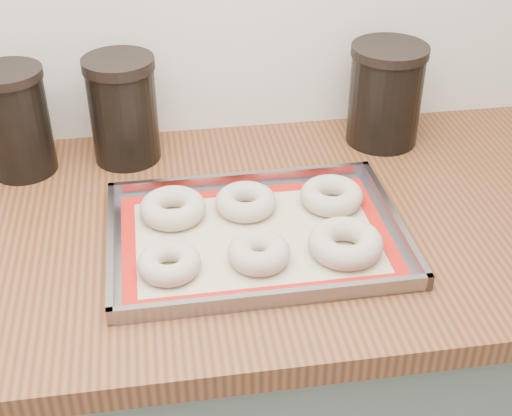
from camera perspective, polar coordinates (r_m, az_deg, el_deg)
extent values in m
cube|color=slate|center=(1.50, -0.66, -15.73)|extent=(3.00, 0.65, 0.86)
cube|color=brown|center=(1.19, -0.80, -1.55)|extent=(3.06, 0.68, 0.04)
cube|color=gray|center=(1.13, 0.00, -2.45)|extent=(0.46, 0.33, 0.00)
cube|color=gray|center=(1.25, -1.17, 2.31)|extent=(0.46, 0.01, 0.02)
cube|color=gray|center=(1.00, 1.48, -7.26)|extent=(0.46, 0.01, 0.02)
cube|color=gray|center=(1.11, -11.53, -2.98)|extent=(0.01, 0.33, 0.02)
cube|color=gray|center=(1.17, 10.94, -0.87)|extent=(0.01, 0.33, 0.02)
cube|color=#C6B793|center=(1.13, 0.00, -2.34)|extent=(0.42, 0.29, 0.00)
cube|color=red|center=(1.23, -0.99, 1.35)|extent=(0.42, 0.02, 0.00)
cube|color=red|center=(1.02, 1.21, -6.67)|extent=(0.42, 0.02, 0.00)
cube|color=red|center=(1.12, -10.15, -3.21)|extent=(0.02, 0.25, 0.00)
cube|color=red|center=(1.17, 9.69, -1.33)|extent=(0.02, 0.25, 0.00)
torus|color=#C3B097|center=(1.05, -6.96, -4.40)|extent=(0.11, 0.11, 0.03)
torus|color=#C3B097|center=(1.06, 0.24, -3.59)|extent=(0.10, 0.10, 0.04)
torus|color=#C3B097|center=(1.09, 7.18, -2.80)|extent=(0.12, 0.12, 0.04)
torus|color=#C3B097|center=(1.17, -6.67, 0.00)|extent=(0.14, 0.14, 0.04)
torus|color=#C3B097|center=(1.18, -0.83, 0.51)|extent=(0.13, 0.13, 0.03)
torus|color=#C3B097|center=(1.20, 6.07, 1.00)|extent=(0.13, 0.13, 0.04)
cylinder|color=black|center=(1.33, -18.59, 6.25)|extent=(0.12, 0.12, 0.18)
cylinder|color=black|center=(1.29, -19.38, 10.08)|extent=(0.12, 0.12, 0.02)
cylinder|color=black|center=(1.33, -10.53, 7.35)|extent=(0.12, 0.12, 0.18)
cylinder|color=black|center=(1.29, -10.99, 11.27)|extent=(0.13, 0.13, 0.02)
cylinder|color=black|center=(1.39, 10.27, 8.58)|extent=(0.14, 0.14, 0.18)
cylinder|color=black|center=(1.35, 10.69, 12.28)|extent=(0.14, 0.14, 0.02)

